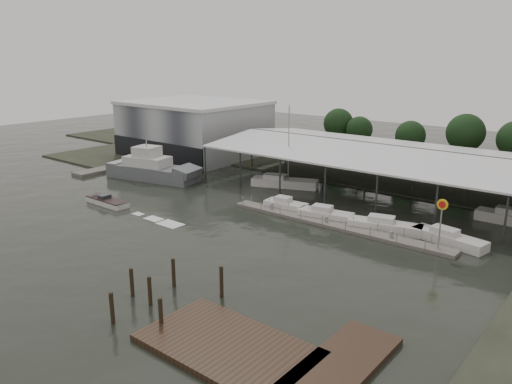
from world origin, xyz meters
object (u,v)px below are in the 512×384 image
Objects in this scene: grey_trawler at (153,169)px; speedboat_underway at (104,201)px; shell_fuel_sign at (441,215)px; white_sailboat at (284,182)px.

grey_trawler reaches higher than speedboat_underway.
grey_trawler is at bearing 177.73° from shell_fuel_sign.
shell_fuel_sign is at bearing -14.48° from grey_trawler.
speedboat_underway is at bearing -164.64° from shell_fuel_sign.
speedboat_underway is at bearing -143.14° from white_sailboat.
shell_fuel_sign is 0.45× the size of white_sailboat.
shell_fuel_sign is 29.47m from white_sailboat.
white_sailboat reaches higher than shell_fuel_sign.
grey_trawler is (-46.00, 1.82, -2.35)m from shell_fuel_sign.
grey_trawler reaches higher than shell_fuel_sign.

